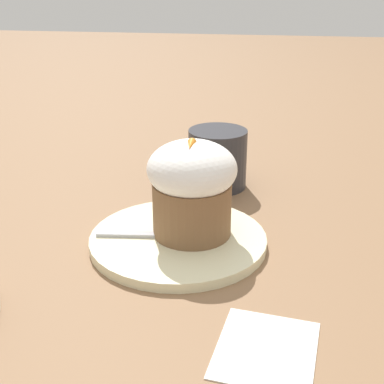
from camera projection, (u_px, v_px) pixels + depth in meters
The scene contains 6 objects.
ground_plane at pixel (178, 244), 0.62m from camera, with size 4.00×4.00×0.00m, color #846042.
dessert_plate at pixel (178, 240), 0.61m from camera, with size 0.20×0.20×0.01m.
carrot_cake at pixel (192, 186), 0.59m from camera, with size 0.10×0.10×0.11m.
spoon at pixel (169, 234), 0.61m from camera, with size 0.03×0.12×0.01m.
coffee_cup at pixel (217, 159), 0.76m from camera, with size 0.12×0.08×0.08m.
paper_napkin at pixel (266, 349), 0.45m from camera, with size 0.11×0.09×0.00m.
Camera 1 is at (0.53, 0.10, 0.30)m, focal length 50.00 mm.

